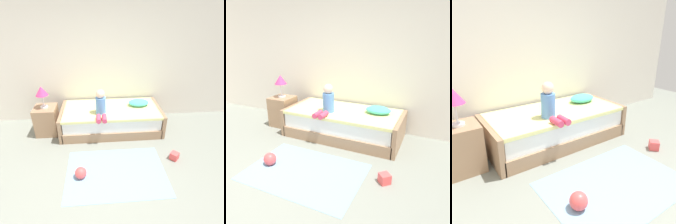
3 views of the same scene
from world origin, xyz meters
The scene contains 9 objects.
wall_rear centered at (0.00, 2.60, 1.45)m, with size 7.20×0.10×2.90m, color silver.
bed centered at (0.24, 2.00, 0.25)m, with size 2.11×1.00×0.50m.
nightstand centered at (-1.11, 1.96, 0.30)m, with size 0.44×0.44×0.60m, color #997556.
table_lamp centered at (-1.11, 1.96, 0.94)m, with size 0.24×0.24×0.45m.
child_figure centered at (0.02, 1.77, 0.70)m, with size 0.20×0.51×0.50m.
pillow centered at (0.85, 2.10, 0.56)m, with size 0.44×0.30×0.13m, color #4CCCBC.
toy_ball centered at (-0.34, 0.65, 0.09)m, with size 0.19×0.19×0.19m, color #E54C4C.
area_rug centered at (0.22, 0.70, 0.00)m, with size 1.60×1.10×0.01m, color #7AA8CC.
toy_block centered at (1.28, 0.93, 0.06)m, with size 0.13×0.13×0.13m, color #E54C4C.
Camera 3 is at (-1.41, -0.66, 1.64)m, focal length 35.14 mm.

